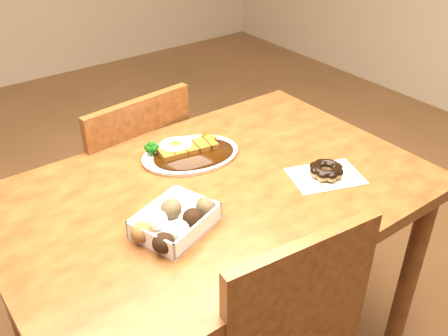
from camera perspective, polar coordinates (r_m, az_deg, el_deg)
table at (r=1.46m, az=-0.93°, el=-5.44°), size 1.20×0.80×0.75m
chair_far at (r=1.93m, az=-10.98°, el=-1.90°), size 0.46×0.46×0.87m
katsu_curry_plate at (r=1.53m, az=-4.08°, el=1.80°), size 0.34×0.27×0.06m
donut_box at (r=1.24m, az=-5.69°, el=-6.07°), size 0.24×0.20×0.05m
pon_de_ring at (r=1.46m, az=11.60°, el=-0.30°), size 0.24×0.20×0.04m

